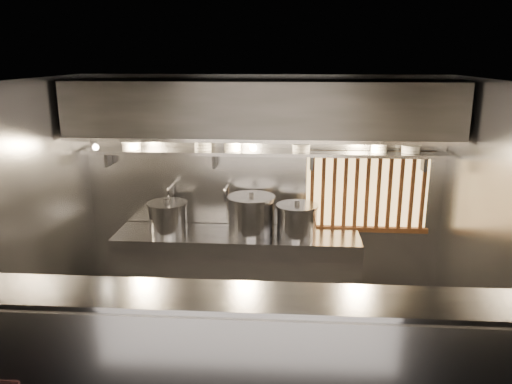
# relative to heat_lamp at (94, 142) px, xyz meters

# --- Properties ---
(floor) EXTENTS (4.50, 4.50, 0.00)m
(floor) POSITION_rel_heat_lamp_xyz_m (1.90, -0.85, -2.07)
(floor) COLOR black
(floor) RESTS_ON ground
(ceiling) EXTENTS (4.50, 4.50, 0.00)m
(ceiling) POSITION_rel_heat_lamp_xyz_m (1.90, -0.85, 0.73)
(ceiling) COLOR black
(ceiling) RESTS_ON wall_back
(wall_back) EXTENTS (4.50, 0.00, 4.50)m
(wall_back) POSITION_rel_heat_lamp_xyz_m (1.90, 0.65, -0.67)
(wall_back) COLOR gray
(wall_back) RESTS_ON floor
(wall_left) EXTENTS (0.00, 3.00, 3.00)m
(wall_left) POSITION_rel_heat_lamp_xyz_m (-0.35, -0.85, -0.67)
(wall_left) COLOR gray
(wall_left) RESTS_ON floor
(wall_right) EXTENTS (0.00, 3.00, 3.00)m
(wall_right) POSITION_rel_heat_lamp_xyz_m (4.15, -0.85, -0.67)
(wall_right) COLOR gray
(wall_right) RESTS_ON floor
(serving_counter) EXTENTS (4.50, 0.56, 1.13)m
(serving_counter) POSITION_rel_heat_lamp_xyz_m (1.90, -1.81, -1.50)
(serving_counter) COLOR #939398
(serving_counter) RESTS_ON floor
(cooking_bench) EXTENTS (3.00, 0.70, 0.90)m
(cooking_bench) POSITION_rel_heat_lamp_xyz_m (1.60, 0.28, -1.62)
(cooking_bench) COLOR #939398
(cooking_bench) RESTS_ON floor
(bowl_shelf) EXTENTS (4.40, 0.34, 0.04)m
(bowl_shelf) POSITION_rel_heat_lamp_xyz_m (1.90, 0.47, -0.19)
(bowl_shelf) COLOR #939398
(bowl_shelf) RESTS_ON wall_back
(exhaust_hood) EXTENTS (4.40, 0.81, 0.65)m
(exhaust_hood) POSITION_rel_heat_lamp_xyz_m (1.90, 0.25, 0.36)
(exhaust_hood) COLOR #2D2D30
(exhaust_hood) RESTS_ON ceiling
(wood_screen) EXTENTS (1.56, 0.09, 1.04)m
(wood_screen) POSITION_rel_heat_lamp_xyz_m (3.20, 0.60, -0.69)
(wood_screen) COLOR #FFCA72
(wood_screen) RESTS_ON wall_back
(faucet_left) EXTENTS (0.04, 0.30, 0.50)m
(faucet_left) POSITION_rel_heat_lamp_xyz_m (0.75, 0.52, -0.76)
(faucet_left) COLOR silver
(faucet_left) RESTS_ON wall_back
(faucet_right) EXTENTS (0.04, 0.30, 0.50)m
(faucet_right) POSITION_rel_heat_lamp_xyz_m (1.45, 0.52, -0.76)
(faucet_right) COLOR silver
(faucet_right) RESTS_ON wall_back
(heat_lamp) EXTENTS (0.25, 0.35, 0.20)m
(heat_lamp) POSITION_rel_heat_lamp_xyz_m (0.00, 0.00, 0.00)
(heat_lamp) COLOR #939398
(heat_lamp) RESTS_ON exhaust_hood
(pendant_bulb) EXTENTS (0.09, 0.09, 0.19)m
(pendant_bulb) POSITION_rel_heat_lamp_xyz_m (1.80, 0.35, -0.11)
(pendant_bulb) COLOR #2D2D30
(pendant_bulb) RESTS_ON exhaust_hood
(stock_pot_left) EXTENTS (0.59, 0.59, 0.42)m
(stock_pot_left) POSITION_rel_heat_lamp_xyz_m (0.75, 0.27, -0.97)
(stock_pot_left) COLOR #939398
(stock_pot_left) RESTS_ON cooking_bench
(stock_pot_mid) EXTENTS (0.72, 0.72, 0.51)m
(stock_pot_mid) POSITION_rel_heat_lamp_xyz_m (1.77, 0.33, -0.93)
(stock_pot_mid) COLOR #939398
(stock_pot_mid) RESTS_ON cooking_bench
(stock_pot_right) EXTENTS (0.57, 0.57, 0.43)m
(stock_pot_right) POSITION_rel_heat_lamp_xyz_m (2.33, 0.25, -0.97)
(stock_pot_right) COLOR #939398
(stock_pot_right) RESTS_ON cooking_bench
(bowl_stack_0) EXTENTS (0.24, 0.24, 0.09)m
(bowl_stack_0) POSITION_rel_heat_lamp_xyz_m (0.28, 0.47, -0.12)
(bowl_stack_0) COLOR white
(bowl_stack_0) RESTS_ON bowl_shelf
(bowl_stack_1) EXTENTS (0.22, 0.22, 0.13)m
(bowl_stack_1) POSITION_rel_heat_lamp_xyz_m (1.17, 0.47, -0.10)
(bowl_stack_1) COLOR white
(bowl_stack_1) RESTS_ON bowl_shelf
(bowl_stack_2) EXTENTS (0.22, 0.22, 0.17)m
(bowl_stack_2) POSITION_rel_heat_lamp_xyz_m (1.53, 0.47, -0.08)
(bowl_stack_2) COLOR white
(bowl_stack_2) RESTS_ON bowl_shelf
(bowl_stack_3) EXTENTS (0.22, 0.22, 0.09)m
(bowl_stack_3) POSITION_rel_heat_lamp_xyz_m (2.37, 0.47, -0.12)
(bowl_stack_3) COLOR white
(bowl_stack_3) RESTS_ON bowl_shelf
(bowl_stack_4) EXTENTS (0.20, 0.20, 0.13)m
(bowl_stack_4) POSITION_rel_heat_lamp_xyz_m (3.29, 0.47, -0.10)
(bowl_stack_4) COLOR white
(bowl_stack_4) RESTS_ON bowl_shelf
(bowl_stack_5) EXTENTS (0.23, 0.23, 0.09)m
(bowl_stack_5) POSITION_rel_heat_lamp_xyz_m (3.66, 0.47, -0.12)
(bowl_stack_5) COLOR white
(bowl_stack_5) RESTS_ON bowl_shelf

